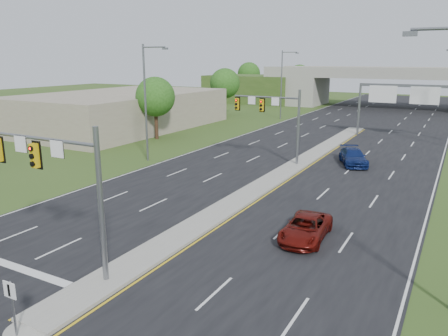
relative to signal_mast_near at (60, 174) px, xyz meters
The scene contains 19 objects.
ground 5.24m from the signal_mast_near, ahead, with size 240.00×240.00×0.00m, color #314D1B.
road 35.46m from the signal_mast_near, 86.31° to the left, with size 24.00×160.00×0.02m, color black.
median 23.64m from the signal_mast_near, 84.40° to the left, with size 2.00×54.00×0.16m, color gray.
median_nose 6.48m from the signal_mast_near, 60.04° to the right, with size 2.00×2.00×0.16m, color gray.
lane_markings 29.41m from the signal_mast_near, 86.72° to the left, with size 23.72×160.00×0.01m.
signal_mast_near is the anchor object (origin of this frame).
signal_mast_far 25.00m from the signal_mast_near, 90.00° to the left, with size 6.62×0.60×7.00m.
keep_right_sign 5.94m from the signal_mast_near, 63.06° to the right, with size 0.60×0.13×2.20m.
sign_gantry 45.88m from the signal_mast_near, 78.75° to the left, with size 11.58×0.44×6.67m.
overpass 80.11m from the signal_mast_near, 88.38° to the left, with size 80.00×14.00×8.10m.
lightpole_l_mid 22.95m from the signal_mast_near, 118.79° to the left, with size 2.85×0.25×11.00m.
lightpole_l_far 56.19m from the signal_mast_near, 101.33° to the left, with size 2.85×0.25×11.00m.
tree_l_near 34.92m from the signal_mast_near, 120.53° to the left, with size 4.80×4.80×7.60m.
tree_l_mid 59.21m from the signal_mast_near, 111.54° to the left, with size 5.20×5.20×8.12m.
tree_back_a 100.64m from the signal_mast_near, 110.80° to the left, with size 6.00×6.00×8.85m.
tree_back_b 96.56m from the signal_mast_near, 103.01° to the left, with size 5.60×5.60×8.32m.
commercial_building 44.77m from the signal_mast_near, 128.34° to the left, with size 18.00×30.00×5.00m, color gray.
car_far_a 12.97m from the signal_mast_near, 46.50° to the left, with size 2.15×4.66×1.29m, color #570D08.
car_far_b 29.00m from the signal_mast_near, 76.37° to the left, with size 2.08×5.10×1.48m, color #0D1C51.
Camera 1 is at (13.03, -12.90, 9.65)m, focal length 35.00 mm.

